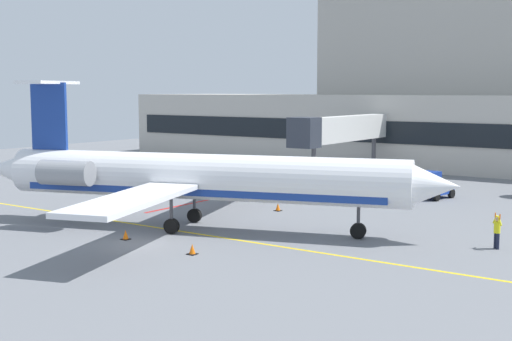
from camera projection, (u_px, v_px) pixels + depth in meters
name	position (u px, v px, depth m)	size (l,w,h in m)	color
ground	(139.00, 245.00, 37.70)	(120.00, 120.00, 0.11)	slate
terminal_building	(473.00, 92.00, 74.98)	(79.21, 16.46, 21.60)	#B7B2A8
jet_bridge_west	(340.00, 130.00, 64.74)	(2.40, 16.56, 6.09)	silver
regional_jet	(194.00, 177.00, 41.49)	(29.75, 23.99, 8.99)	white
baggage_tug	(243.00, 184.00, 54.71)	(3.95, 3.26, 2.12)	silver
pushback_tractor	(162.00, 184.00, 54.70)	(2.19, 3.06, 2.17)	#19389E
belt_loader	(432.00, 186.00, 53.29)	(2.50, 3.43, 2.20)	#19389E
marshaller	(497.00, 231.00, 36.35)	(0.67, 0.63, 1.92)	#191E33
safety_cone_alpha	(106.00, 199.00, 51.75)	(0.47, 0.47, 0.55)	orange
safety_cone_bravo	(192.00, 250.00, 35.20)	(0.47, 0.47, 0.55)	orange
safety_cone_charlie	(126.00, 235.00, 38.72)	(0.47, 0.47, 0.55)	orange
safety_cone_delta	(278.00, 207.00, 47.97)	(0.47, 0.47, 0.55)	orange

